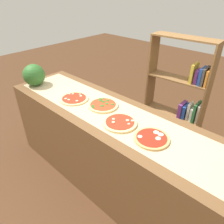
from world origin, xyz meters
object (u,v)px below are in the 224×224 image
Objects in this scene: pizza_mushroom_0 at (74,99)px; pizza_mozzarella_3 at (152,138)px; pizza_mushroom_2 at (120,123)px; pizza_spinach_1 at (103,105)px; bookshelf at (182,102)px; watermelon at (34,75)px.

pizza_mozzarella_3 is at bearing -0.23° from pizza_mushroom_0.
pizza_mushroom_0 is 1.00× the size of pizza_mushroom_2.
pizza_mushroom_0 is 0.35m from pizza_spinach_1.
pizza_mozzarella_3 is at bearing 1.26° from pizza_mushroom_2.
watermelon is at bearing -137.90° from bookshelf.
watermelon reaches higher than pizza_mushroom_0.
pizza_mushroom_0 is 1.07× the size of pizza_mozzarella_3.
pizza_mushroom_0 is at bearing 7.46° from watermelon.
pizza_mozzarella_3 is 1.66m from watermelon.
bookshelf is (-0.28, 1.16, -0.24)m from pizza_mozzarella_3.
watermelon reaches higher than pizza_spinach_1.
pizza_mushroom_0 is 0.67m from pizza_mushroom_2.
pizza_mushroom_2 is at bearing -178.74° from pizza_mozzarella_3.
bookshelf is at bearing 57.91° from pizza_mushroom_0.
bookshelf reaches higher than watermelon.
pizza_mushroom_2 is 0.21× the size of bookshelf.
pizza_mushroom_0 is 0.66m from watermelon.
pizza_mushroom_2 is (0.67, -0.01, 0.00)m from pizza_mushroom_0.
watermelon is at bearing -177.21° from pizza_mozzarella_3.
pizza_mushroom_0 is 1.01× the size of pizza_spinach_1.
pizza_mushroom_2 is at bearing 3.18° from watermelon.
pizza_spinach_1 is 0.99× the size of pizza_mushroom_2.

